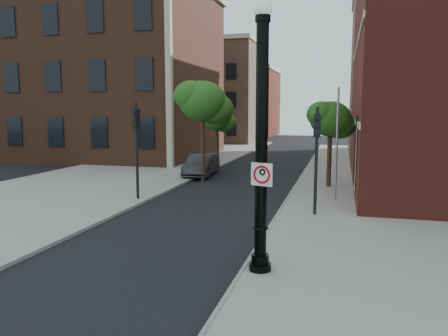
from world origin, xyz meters
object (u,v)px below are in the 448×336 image
(no_parking_sign, at_px, (262,174))
(parked_car, at_px, (201,165))
(traffic_signal_left, at_px, (136,135))
(traffic_signal_right, at_px, (317,144))
(lamppost, at_px, (261,153))

(no_parking_sign, bearing_deg, parked_car, 127.79)
(traffic_signal_left, xyz_separation_m, traffic_signal_right, (7.92, -0.93, -0.15))
(no_parking_sign, distance_m, parked_car, 16.82)
(traffic_signal_left, distance_m, traffic_signal_right, 7.97)
(traffic_signal_right, bearing_deg, parked_car, 124.86)
(lamppost, distance_m, parked_car, 16.71)
(lamppost, relative_size, traffic_signal_left, 1.50)
(no_parking_sign, xyz_separation_m, traffic_signal_right, (0.91, 6.54, 0.27))
(parked_car, relative_size, traffic_signal_right, 1.01)
(no_parking_sign, height_order, parked_car, no_parking_sign)
(traffic_signal_right, bearing_deg, traffic_signal_left, 167.97)
(lamppost, distance_m, traffic_signal_right, 6.45)
(lamppost, xyz_separation_m, traffic_signal_right, (0.96, 6.37, -0.23))
(traffic_signal_left, bearing_deg, parked_car, 90.21)
(no_parking_sign, distance_m, traffic_signal_right, 6.61)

